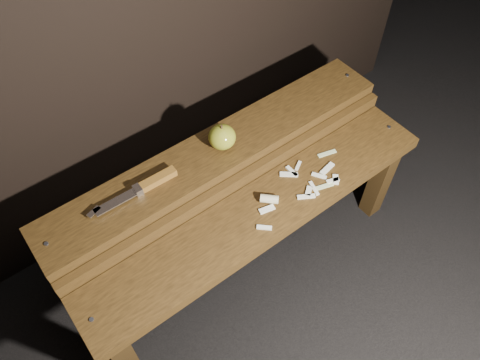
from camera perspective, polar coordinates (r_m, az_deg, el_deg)
ground at (r=1.78m, az=1.19°, el=-10.08°), size 60.00×60.00×0.00m
bench_front_tier at (r=1.45m, az=2.91°, el=-5.34°), size 1.20×0.20×0.42m
bench_rear_tier at (r=1.51m, az=-2.43°, el=1.70°), size 1.20×0.21×0.50m
apple at (r=1.42m, az=-2.21°, el=5.26°), size 0.09×0.09×0.09m
knife at (r=1.37m, az=-11.22°, el=-0.59°), size 0.28×0.04×0.02m
apple_scraps at (r=1.44m, az=6.43°, el=-1.13°), size 0.40×0.15×0.03m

